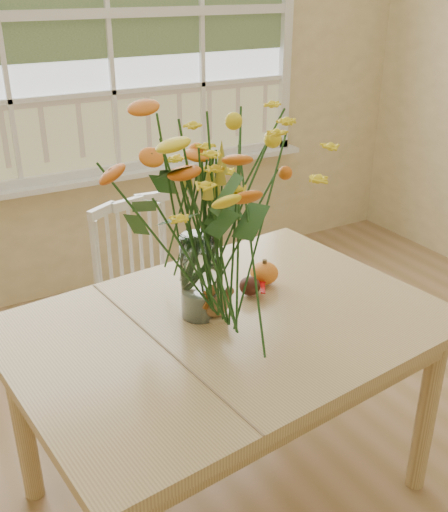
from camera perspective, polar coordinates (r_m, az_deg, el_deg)
wall_back at (r=3.44m, az=-10.98°, el=18.45°), size 4.00×0.02×2.70m
window at (r=3.39m, az=-11.01°, el=21.44°), size 2.42×0.12×1.74m
dining_table at (r=1.97m, az=0.29°, el=-8.45°), size 1.44×1.10×0.72m
windsor_chair at (r=2.65m, az=-7.60°, el=-3.10°), size 0.47×0.45×0.85m
flower_vase at (r=1.78m, az=-2.49°, el=5.84°), size 0.58×0.58×0.68m
pumpkin at (r=2.13m, az=3.86°, el=-1.74°), size 0.10×0.10×0.08m
turkey_figurine at (r=1.91m, az=-0.69°, el=-4.69°), size 0.12×0.10×0.12m
dark_gourd at (r=2.05m, az=2.47°, el=-2.96°), size 0.13×0.10×0.07m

